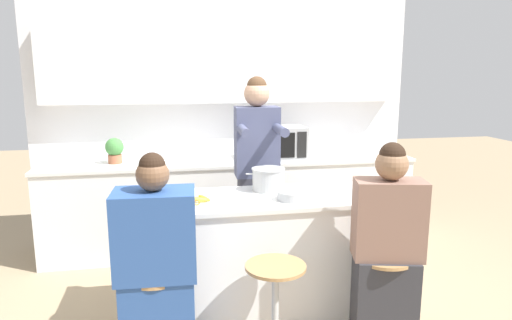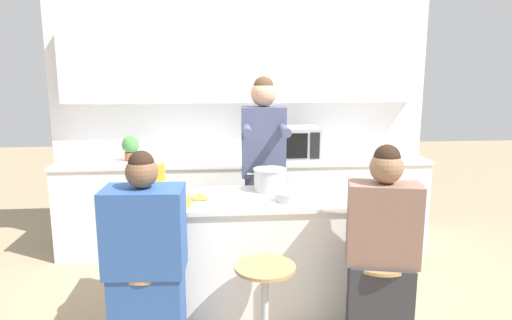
# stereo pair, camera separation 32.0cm
# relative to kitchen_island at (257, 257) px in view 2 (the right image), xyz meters

# --- Properties ---
(ground_plane) EXTENTS (16.00, 16.00, 0.00)m
(ground_plane) POSITION_rel_kitchen_island_xyz_m (0.00, 0.00, -0.46)
(ground_plane) COLOR tan
(wall_back) EXTENTS (3.91, 0.22, 2.70)m
(wall_back) POSITION_rel_kitchen_island_xyz_m (0.00, 1.70, 1.09)
(wall_back) COLOR white
(wall_back) RESTS_ON ground_plane
(back_counter) EXTENTS (3.63, 0.67, 0.91)m
(back_counter) POSITION_rel_kitchen_island_xyz_m (0.00, 1.38, -0.00)
(back_counter) COLOR white
(back_counter) RESTS_ON ground_plane
(kitchen_island) EXTENTS (1.74, 0.65, 0.90)m
(kitchen_island) POSITION_rel_kitchen_island_xyz_m (0.00, 0.00, 0.00)
(kitchen_island) COLOR black
(kitchen_island) RESTS_ON ground_plane
(bar_stool_leftmost) EXTENTS (0.38, 0.38, 0.63)m
(bar_stool_leftmost) POSITION_rel_kitchen_island_xyz_m (-0.70, -0.53, -0.11)
(bar_stool_leftmost) COLOR tan
(bar_stool_leftmost) RESTS_ON ground_plane
(bar_stool_center) EXTENTS (0.38, 0.38, 0.63)m
(bar_stool_center) POSITION_rel_kitchen_island_xyz_m (0.00, -0.55, -0.11)
(bar_stool_center) COLOR tan
(bar_stool_center) RESTS_ON ground_plane
(bar_stool_rightmost) EXTENTS (0.38, 0.38, 0.63)m
(bar_stool_rightmost) POSITION_rel_kitchen_island_xyz_m (0.70, -0.55, -0.11)
(bar_stool_rightmost) COLOR tan
(bar_stool_rightmost) RESTS_ON ground_plane
(person_cooking) EXTENTS (0.37, 0.55, 1.73)m
(person_cooking) POSITION_rel_kitchen_island_xyz_m (0.11, 0.58, 0.42)
(person_cooking) COLOR #383842
(person_cooking) RESTS_ON ground_plane
(person_wrapped_blanket) EXTENTS (0.46, 0.31, 1.34)m
(person_wrapped_blanket) POSITION_rel_kitchen_island_xyz_m (-0.69, -0.57, 0.17)
(person_wrapped_blanket) COLOR #2D5193
(person_wrapped_blanket) RESTS_ON ground_plane
(person_seated_near) EXTENTS (0.46, 0.34, 1.35)m
(person_seated_near) POSITION_rel_kitchen_island_xyz_m (0.70, -0.57, 0.16)
(person_seated_near) COLOR #333338
(person_seated_near) RESTS_ON ground_plane
(cooking_pot) EXTENTS (0.33, 0.25, 0.17)m
(cooking_pot) POSITION_rel_kitchen_island_xyz_m (0.11, 0.16, 0.53)
(cooking_pot) COLOR #B7BABC
(cooking_pot) RESTS_ON kitchen_island
(fruit_bowl) EXTENTS (0.21, 0.21, 0.06)m
(fruit_bowl) POSITION_rel_kitchen_island_xyz_m (0.22, -0.12, 0.48)
(fruit_bowl) COLOR #B7BABC
(fruit_bowl) RESTS_ON kitchen_island
(mixing_bowl_steel) EXTENTS (0.22, 0.22, 0.08)m
(mixing_bowl_steel) POSITION_rel_kitchen_island_xyz_m (-0.74, -0.17, 0.48)
(mixing_bowl_steel) COLOR silver
(mixing_bowl_steel) RESTS_ON kitchen_island
(coffee_cup_near) EXTENTS (0.11, 0.08, 0.08)m
(coffee_cup_near) POSITION_rel_kitchen_island_xyz_m (-0.49, -0.21, 0.48)
(coffee_cup_near) COLOR orange
(coffee_cup_near) RESTS_ON kitchen_island
(banana_bunch) EXTENTS (0.15, 0.11, 0.05)m
(banana_bunch) POSITION_rel_kitchen_island_xyz_m (-0.40, -0.05, 0.47)
(banana_bunch) COLOR yellow
(banana_bunch) RESTS_ON kitchen_island
(juice_carton) EXTENTS (0.08, 0.08, 0.21)m
(juice_carton) POSITION_rel_kitchen_island_xyz_m (-0.70, 0.24, 0.55)
(juice_carton) COLOR gold
(juice_carton) RESTS_ON kitchen_island
(microwave) EXTENTS (0.51, 0.37, 0.32)m
(microwave) POSITION_rel_kitchen_island_xyz_m (0.48, 1.34, 0.61)
(microwave) COLOR #B2B5B7
(microwave) RESTS_ON back_counter
(potted_plant) EXTENTS (0.17, 0.17, 0.24)m
(potted_plant) POSITION_rel_kitchen_island_xyz_m (-1.11, 1.38, 0.58)
(potted_plant) COLOR #A86042
(potted_plant) RESTS_ON back_counter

